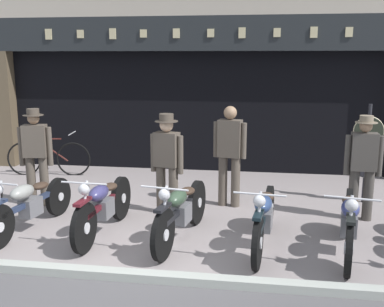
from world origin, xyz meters
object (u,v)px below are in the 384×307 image
(shopkeeper_center, at_px, (167,159))
(assistant_far_right, at_px, (363,163))
(motorcycle_center_right, at_px, (264,217))
(leaning_bicycle, at_px, (48,157))
(motorcycle_left, at_px, (29,204))
(salesman_left, at_px, (36,153))
(advert_board_far, at_px, (48,94))
(motorcycle_right, at_px, (349,222))
(advert_board_near, at_px, (87,94))
(motorcycle_center, at_px, (181,211))
(motorcycle_center_left, at_px, (103,205))
(salesman_right, at_px, (230,151))
(tyre_sign_pole, at_px, (367,149))

(shopkeeper_center, bearing_deg, assistant_far_right, -163.78)
(motorcycle_center_right, bearing_deg, leaning_bicycle, -28.41)
(motorcycle_left, distance_m, shopkeeper_center, 2.15)
(salesman_left, relative_size, shopkeeper_center, 1.02)
(advert_board_far, bearing_deg, motorcycle_right, -35.25)
(shopkeeper_center, distance_m, advert_board_near, 3.97)
(motorcycle_center, bearing_deg, shopkeeper_center, -59.13)
(leaning_bicycle, bearing_deg, motorcycle_center_right, 47.99)
(assistant_far_right, height_order, leaning_bicycle, assistant_far_right)
(motorcycle_center_right, height_order, leaning_bicycle, leaning_bicycle)
(advert_board_near, height_order, leaning_bicycle, advert_board_near)
(motorcycle_center_left, distance_m, advert_board_far, 5.02)
(motorcycle_left, distance_m, advert_board_far, 4.55)
(motorcycle_center_left, xyz_separation_m, salesman_left, (-1.54, 1.12, 0.48))
(assistant_far_right, distance_m, advert_board_near, 6.23)
(leaning_bicycle, bearing_deg, advert_board_far, -164.75)
(motorcycle_left, distance_m, salesman_left, 1.31)
(advert_board_far, bearing_deg, shopkeeper_center, -41.74)
(salesman_right, bearing_deg, motorcycle_center_left, 53.55)
(motorcycle_center, bearing_deg, salesman_left, -13.71)
(motorcycle_center, xyz_separation_m, leaning_bicycle, (-3.40, 3.11, -0.05))
(motorcycle_center_right, relative_size, leaning_bicycle, 1.10)
(motorcycle_center, relative_size, salesman_right, 1.18)
(salesman_right, bearing_deg, motorcycle_center, 81.77)
(motorcycle_left, relative_size, motorcycle_center, 0.99)
(motorcycle_left, relative_size, motorcycle_center_right, 1.01)
(assistant_far_right, height_order, advert_board_near, advert_board_near)
(motorcycle_center_right, bearing_deg, motorcycle_right, -175.19)
(advert_board_far, bearing_deg, motorcycle_left, -68.80)
(motorcycle_left, bearing_deg, motorcycle_center_right, -173.38)
(motorcycle_right, relative_size, assistant_far_right, 1.21)
(motorcycle_right, xyz_separation_m, shopkeeper_center, (-2.60, 1.21, 0.47))
(advert_board_far, bearing_deg, tyre_sign_pole, -16.54)
(shopkeeper_center, distance_m, assistant_far_right, 3.01)
(motorcycle_center_left, bearing_deg, advert_board_far, -52.59)
(salesman_right, bearing_deg, motorcycle_right, 143.84)
(motorcycle_center_right, distance_m, salesman_right, 1.86)
(motorcycle_right, distance_m, shopkeeper_center, 2.90)
(salesman_left, bearing_deg, motorcycle_center_left, 134.02)
(motorcycle_right, xyz_separation_m, salesman_left, (-4.85, 1.29, 0.48))
(motorcycle_left, height_order, motorcycle_center, motorcycle_center)
(shopkeeper_center, bearing_deg, leaning_bicycle, -20.65)
(assistant_far_right, bearing_deg, motorcycle_center_left, 19.36)
(leaning_bicycle, bearing_deg, motorcycle_left, 14.17)
(assistant_far_right, distance_m, advert_board_far, 7.07)
(motorcycle_center_right, bearing_deg, tyre_sign_pole, -121.05)
(tyre_sign_pole, bearing_deg, motorcycle_left, -157.50)
(motorcycle_center_left, bearing_deg, advert_board_near, -62.78)
(tyre_sign_pole, xyz_separation_m, advert_board_near, (-5.72, 1.98, 0.69))
(motorcycle_right, height_order, salesman_left, salesman_left)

